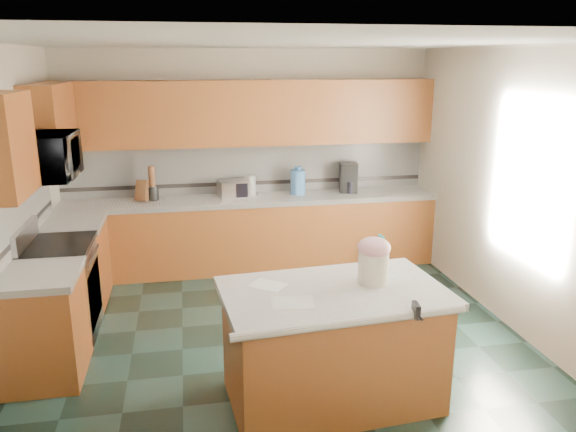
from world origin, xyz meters
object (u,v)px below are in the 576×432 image
object	(u,v)px
treat_jar	(373,267)
soap_bottle_island	(380,256)
island_base	(332,349)
coffee_maker	(348,177)
knife_block	(143,191)
toaster_oven	(234,189)
island_top	(334,293)

from	to	relation	value
treat_jar	soap_bottle_island	bearing A→B (deg)	72.51
island_base	soap_bottle_island	distance (m)	0.80
soap_bottle_island	coffee_maker	world-z (taller)	coffee_maker
knife_block	island_base	bearing A→B (deg)	-38.61
soap_bottle_island	knife_block	bearing A→B (deg)	118.42
toaster_oven	coffee_maker	distance (m)	1.48
treat_jar	knife_block	xyz separation A→B (m)	(-1.88, 2.97, 0.00)
island_base	soap_bottle_island	world-z (taller)	soap_bottle_island
island_top	treat_jar	distance (m)	0.37
island_base	soap_bottle_island	xyz separation A→B (m)	(0.41, 0.17, 0.66)
knife_block	treat_jar	bearing A→B (deg)	-33.29
island_base	coffee_maker	distance (m)	3.31
toaster_oven	coffee_maker	size ratio (longest dim) A/B	0.98
treat_jar	knife_block	bearing A→B (deg)	145.79
island_base	treat_jar	world-z (taller)	treat_jar
island_base	island_top	size ratio (longest dim) A/B	0.94
treat_jar	toaster_oven	bearing A→B (deg)	128.34
treat_jar	knife_block	size ratio (longest dim) A/B	0.97
soap_bottle_island	toaster_oven	distance (m)	3.01
soap_bottle_island	toaster_oven	bearing A→B (deg)	100.98
island_top	coffee_maker	bearing A→B (deg)	67.04
coffee_maker	toaster_oven	bearing A→B (deg)	-167.35
knife_block	toaster_oven	bearing A→B (deg)	24.41
island_top	soap_bottle_island	size ratio (longest dim) A/B	4.78
island_base	toaster_oven	bearing A→B (deg)	93.90
coffee_maker	soap_bottle_island	bearing A→B (deg)	-90.29
treat_jar	toaster_oven	size ratio (longest dim) A/B	0.66
island_top	toaster_oven	distance (m)	3.09
island_base	knife_block	world-z (taller)	knife_block
island_top	soap_bottle_island	xyz separation A→B (m)	(0.41, 0.17, 0.20)
island_base	treat_jar	distance (m)	0.70
coffee_maker	island_top	bearing A→B (deg)	-96.75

